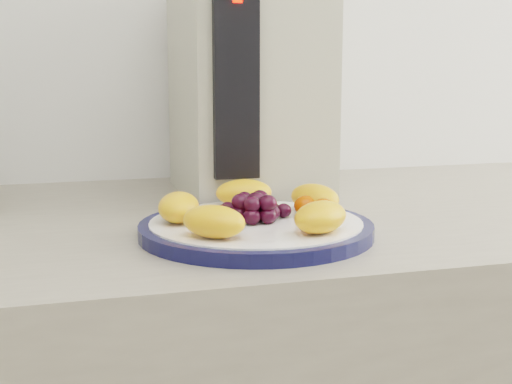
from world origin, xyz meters
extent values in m
cylinder|color=#10143C|center=(0.09, 1.07, 0.91)|extent=(0.26, 0.26, 0.01)
cylinder|color=white|center=(0.09, 1.07, 0.91)|extent=(0.24, 0.24, 0.02)
cube|color=#AFAB95|center=(0.15, 1.32, 1.06)|extent=(0.19, 0.27, 0.33)
cube|color=black|center=(0.10, 1.19, 1.07)|extent=(0.06, 0.02, 0.24)
cube|color=#FF0C05|center=(0.10, 1.18, 1.16)|extent=(0.01, 0.01, 0.01)
ellipsoid|color=orange|center=(0.17, 1.10, 0.93)|extent=(0.07, 0.08, 0.03)
ellipsoid|color=orange|center=(0.10, 1.16, 0.93)|extent=(0.07, 0.05, 0.03)
ellipsoid|color=orange|center=(0.01, 1.09, 0.93)|extent=(0.06, 0.08, 0.03)
ellipsoid|color=orange|center=(0.03, 1.01, 0.93)|extent=(0.08, 0.08, 0.03)
ellipsoid|color=orange|center=(0.14, 1.00, 0.93)|extent=(0.08, 0.08, 0.03)
ellipsoid|color=black|center=(0.09, 1.07, 0.93)|extent=(0.02, 0.02, 0.02)
ellipsoid|color=black|center=(0.11, 1.07, 0.93)|extent=(0.02, 0.02, 0.02)
ellipsoid|color=black|center=(0.10, 1.09, 0.93)|extent=(0.02, 0.02, 0.02)
ellipsoid|color=black|center=(0.08, 1.09, 0.93)|extent=(0.02, 0.02, 0.02)
ellipsoid|color=black|center=(0.07, 1.07, 0.93)|extent=(0.02, 0.02, 0.02)
ellipsoid|color=black|center=(0.08, 1.05, 0.93)|extent=(0.02, 0.02, 0.02)
ellipsoid|color=black|center=(0.10, 1.05, 0.93)|extent=(0.02, 0.02, 0.02)
ellipsoid|color=black|center=(0.13, 1.08, 0.93)|extent=(0.02, 0.02, 0.02)
ellipsoid|color=black|center=(0.12, 1.10, 0.93)|extent=(0.02, 0.02, 0.02)
ellipsoid|color=black|center=(0.10, 1.11, 0.93)|extent=(0.02, 0.02, 0.02)
ellipsoid|color=black|center=(0.08, 1.11, 0.93)|extent=(0.02, 0.02, 0.02)
ellipsoid|color=black|center=(0.07, 1.10, 0.93)|extent=(0.02, 0.02, 0.02)
ellipsoid|color=black|center=(0.06, 1.08, 0.93)|extent=(0.02, 0.02, 0.02)
ellipsoid|color=black|center=(0.06, 1.06, 0.93)|extent=(0.02, 0.02, 0.02)
ellipsoid|color=black|center=(0.09, 1.07, 0.94)|extent=(0.02, 0.02, 0.02)
ellipsoid|color=black|center=(0.10, 1.09, 0.94)|extent=(0.02, 0.02, 0.02)
ellipsoid|color=black|center=(0.08, 1.09, 0.94)|extent=(0.02, 0.02, 0.02)
ellipsoid|color=black|center=(0.07, 1.07, 0.94)|extent=(0.02, 0.02, 0.02)
ellipsoid|color=black|center=(0.08, 1.06, 0.94)|extent=(0.02, 0.02, 0.02)
ellipsoid|color=black|center=(0.10, 1.06, 0.94)|extent=(0.02, 0.02, 0.02)
ellipsoid|color=#DA3D07|center=(0.16, 1.08, 0.93)|extent=(0.03, 0.03, 0.02)
ellipsoid|color=#DA3D07|center=(0.18, 1.09, 0.93)|extent=(0.04, 0.03, 0.02)
ellipsoid|color=#DA3D07|center=(0.17, 1.06, 0.93)|extent=(0.04, 0.04, 0.02)
camera|label=1|loc=(-0.12, 0.33, 1.09)|focal=50.00mm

